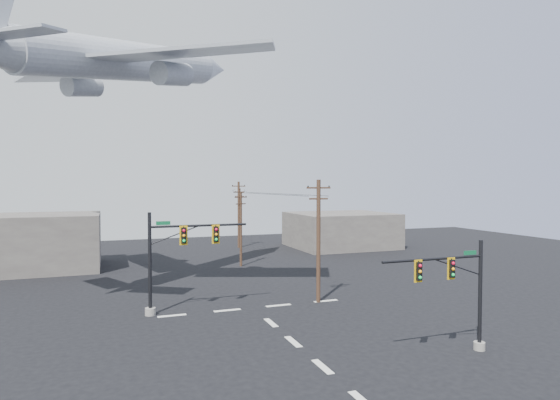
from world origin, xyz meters
name	(u,v)px	position (x,y,z in m)	size (l,w,h in m)	color
ground	(323,367)	(0.00, 0.00, 0.00)	(120.00, 120.00, 0.00)	black
lane_markings	(285,335)	(0.00, 5.33, 0.01)	(14.00, 21.20, 0.01)	silver
signal_mast_near	(460,293)	(7.87, -0.90, 3.35)	(6.67, 0.68, 6.18)	gray
signal_mast_far	(172,259)	(-5.87, 12.62, 3.93)	(7.40, 0.80, 7.29)	gray
utility_pole_a	(318,238)	(5.29, 11.88, 5.03)	(1.93, 0.36, 9.62)	#462B1E
utility_pole_b	(241,228)	(3.88, 29.46, 4.37)	(1.60, 0.76, 8.36)	#462B1E
utility_pole_c	(239,213)	(7.69, 44.37, 5.03)	(1.95, 0.51, 9.60)	#462B1E
utility_pole_d	(240,211)	(11.65, 58.21, 4.43)	(1.66, 0.79, 8.47)	#462B1E
power_lines	(249,191)	(6.52, 35.24, 8.34)	(9.33, 46.34, 0.07)	black
airliner	(126,62)	(-8.52, 20.91, 19.67)	(25.45, 24.44, 7.98)	#B7BCC4
building_left	(9,243)	(-20.00, 35.00, 3.00)	(18.00, 10.00, 6.00)	#6A655D
building_right	(341,230)	(22.00, 40.00, 2.50)	(14.00, 12.00, 5.00)	#6A655D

